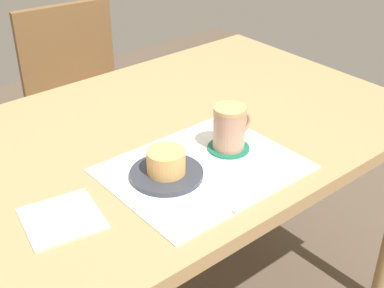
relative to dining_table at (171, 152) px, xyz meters
The scene contains 9 objects.
dining_table is the anchor object (origin of this frame).
wooden_chair 0.81m from the dining_table, 78.99° to the left, with size 0.47×0.47×0.85m.
placemat 0.23m from the dining_table, 107.23° to the right, with size 0.43×0.34×0.00m, color white.
pastry_plate 0.24m from the dining_table, 130.22° to the right, with size 0.17×0.17×0.01m, color #333842.
pastry 0.26m from the dining_table, 130.22° to the right, with size 0.09×0.09×0.05m, color #E0A860.
coffee_coaster 0.20m from the dining_table, 76.95° to the right, with size 0.10×0.10×0.01m, color #196B4C.
coffee_mug 0.23m from the dining_table, 76.16° to the right, with size 0.11×0.08×0.11m.
teaspoon 0.37m from the dining_table, 100.21° to the right, with size 0.01×0.01×0.13m, color silver.
paper_napkin 0.44m from the dining_table, 158.46° to the right, with size 0.15×0.15×0.00m, color silver.
Camera 1 is at (-0.74, -0.98, 1.42)m, focal length 50.00 mm.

